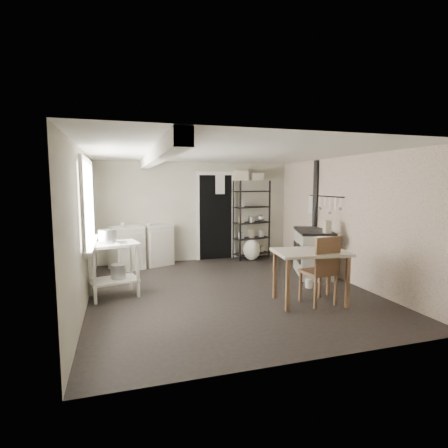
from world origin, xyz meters
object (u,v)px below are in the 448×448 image
object	(u,v)px
base_cabinets	(142,246)
work_table	(310,278)
flour_sack	(252,250)
prep_table	(114,272)
stove	(313,253)
shelf_rack	(252,219)
stockpot	(107,239)
chair	(318,272)

from	to	relation	value
base_cabinets	work_table	xyz separation A→B (m)	(2.28, -3.12, -0.08)
flour_sack	prep_table	bearing A→B (deg)	-148.75
stove	flour_sack	distance (m)	1.72
base_cabinets	prep_table	bearing A→B (deg)	-127.40
stove	shelf_rack	bearing A→B (deg)	129.05
flour_sack	work_table	bearing A→B (deg)	-94.56
prep_table	work_table	xyz separation A→B (m)	(2.84, -1.15, -0.02)
work_table	base_cabinets	bearing A→B (deg)	126.17
stockpot	base_cabinets	distance (m)	2.09
base_cabinets	work_table	size ratio (longest dim) A/B	1.30
base_cabinets	stove	size ratio (longest dim) A/B	1.21
stockpot	stove	xyz separation A→B (m)	(3.86, 0.28, -0.50)
stockpot	flour_sack	world-z (taller)	stockpot
base_cabinets	flour_sack	world-z (taller)	base_cabinets
base_cabinets	work_table	world-z (taller)	base_cabinets
stove	work_table	xyz separation A→B (m)	(-0.94, -1.47, -0.06)
chair	flour_sack	xyz separation A→B (m)	(0.13, 3.08, -0.24)
prep_table	shelf_rack	distance (m)	3.83
flour_sack	chair	bearing A→B (deg)	-92.50
prep_table	work_table	distance (m)	3.06
base_cabinets	flour_sack	xyz separation A→B (m)	(2.52, -0.10, -0.22)
prep_table	base_cabinets	distance (m)	2.05
prep_table	chair	world-z (taller)	chair
shelf_rack	work_table	size ratio (longest dim) A/B	1.78
stockpot	base_cabinets	xyz separation A→B (m)	(0.63, 1.94, -0.48)
prep_table	base_cabinets	size ratio (longest dim) A/B	0.63
work_table	chair	bearing A→B (deg)	-28.29
stockpot	work_table	size ratio (longest dim) A/B	0.27
prep_table	stove	xyz separation A→B (m)	(3.78, 0.31, 0.04)
prep_table	stockpot	size ratio (longest dim) A/B	3.08
stockpot	shelf_rack	distance (m)	3.84
prep_table	stove	bearing A→B (deg)	4.74
prep_table	shelf_rack	xyz separation A→B (m)	(3.16, 2.09, 0.55)
prep_table	stockpot	distance (m)	0.55
stockpot	chair	xyz separation A→B (m)	(3.02, -1.24, -0.45)
stockpot	flour_sack	distance (m)	3.72
work_table	stove	bearing A→B (deg)	57.32
work_table	chair	distance (m)	0.16
prep_table	flour_sack	size ratio (longest dim) A/B	1.80
shelf_rack	chair	xyz separation A→B (m)	(-0.21, -3.31, -0.46)
shelf_rack	stove	bearing A→B (deg)	-84.94
shelf_rack	prep_table	bearing A→B (deg)	-160.66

